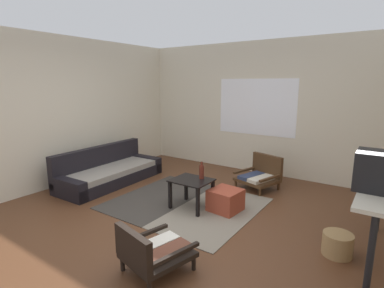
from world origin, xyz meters
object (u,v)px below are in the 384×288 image
armchair_by_window (260,174)px  glass_bottle (202,172)px  armchair_striped_foreground (152,251)px  console_shelf (380,195)px  crt_television (382,172)px  clay_vase (384,168)px  ottoman_orange (225,200)px  wicker_basket (337,244)px  coffee_table (192,186)px  couch (109,172)px

armchair_by_window → glass_bottle: bearing=-107.9°
armchair_striped_foreground → console_shelf: console_shelf is taller
crt_television → armchair_by_window: bearing=140.4°
clay_vase → ottoman_orange: bearing=-174.5°
ottoman_orange → wicker_basket: size_ratio=1.34×
armchair_by_window → crt_television: bearing=-39.6°
coffee_table → clay_vase: clay_vase is taller
coffee_table → console_shelf: console_shelf is taller
ottoman_orange → console_shelf: size_ratio=0.27×
armchair_by_window → clay_vase: clay_vase is taller
glass_bottle → coffee_table: bearing=-125.2°
coffee_table → clay_vase: bearing=9.3°
console_shelf → glass_bottle: bearing=178.2°
couch → armchair_by_window: 2.83m
coffee_table → couch: bearing=177.3°
armchair_by_window → console_shelf: size_ratio=0.51×
clay_vase → wicker_basket: bearing=-122.6°
armchair_by_window → armchair_striped_foreground: bearing=-88.9°
wicker_basket → couch: bearing=177.0°
armchair_striped_foreground → wicker_basket: armchair_striped_foreground is taller
ottoman_orange → glass_bottle: (-0.38, -0.07, 0.39)m
ottoman_orange → console_shelf: (1.89, -0.14, 0.55)m
glass_bottle → couch: bearing=-178.9°
crt_television → glass_bottle: size_ratio=1.85×
console_shelf → glass_bottle: (-2.27, 0.07, -0.15)m
console_shelf → glass_bottle: 2.27m
coffee_table → armchair_striped_foreground: bearing=-69.3°
ottoman_orange → crt_television: size_ratio=0.88×
ottoman_orange → clay_vase: size_ratio=1.40×
console_shelf → coffee_table: bearing=-178.6°
crt_television → clay_vase: (0.00, 0.47, -0.08)m
couch → coffee_table: size_ratio=3.60×
armchair_by_window → ottoman_orange: armchair_by_window is taller
couch → ottoman_orange: 2.45m
armchair_striped_foreground → ottoman_orange: 1.73m
couch → glass_bottle: 2.10m
glass_bottle → armchair_striped_foreground: bearing=-73.8°
crt_television → wicker_basket: (-0.32, -0.04, -0.88)m
armchair_by_window → couch: bearing=-151.6°
armchair_by_window → wicker_basket: 2.18m
armchair_by_window → crt_television: crt_television is taller
glass_bottle → wicker_basket: glass_bottle is taller
clay_vase → armchair_by_window: bearing=150.2°
ottoman_orange → couch: bearing=-177.4°
armchair_by_window → armchair_striped_foreground: armchair_by_window is taller
armchair_by_window → clay_vase: (1.84, -1.05, 0.67)m
console_shelf → clay_vase: (0.00, 0.33, 0.22)m
coffee_table → crt_television: (2.36, -0.08, 0.65)m
glass_bottle → ottoman_orange: bearing=10.6°
couch → crt_television: bearing=-2.3°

